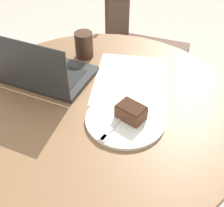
# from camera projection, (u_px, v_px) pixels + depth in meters

# --- Properties ---
(dining_table) EXTENTS (1.03, 1.03, 0.72)m
(dining_table) POSITION_uv_depth(u_px,v_px,m) (100.00, 129.00, 1.20)
(dining_table) COLOR brown
(dining_table) RESTS_ON ground_plane
(chair) EXTENTS (0.54, 0.54, 0.88)m
(chair) POSITION_uv_depth(u_px,v_px,m) (139.00, 50.00, 1.88)
(chair) COLOR #472D1E
(chair) RESTS_ON ground_plane
(paper_document) EXTENTS (0.39, 0.33, 0.00)m
(paper_document) POSITION_uv_depth(u_px,v_px,m) (130.00, 80.00, 1.22)
(paper_document) COLOR white
(paper_document) RESTS_ON dining_table
(plate) EXTENTS (0.27, 0.27, 0.01)m
(plate) POSITION_uv_depth(u_px,v_px,m) (125.00, 119.00, 1.05)
(plate) COLOR silver
(plate) RESTS_ON dining_table
(cake_slice) EXTENTS (0.11, 0.11, 0.05)m
(cake_slice) POSITION_uv_depth(u_px,v_px,m) (131.00, 112.00, 1.03)
(cake_slice) COLOR brown
(cake_slice) RESTS_ON plate
(fork) EXTENTS (0.15, 0.11, 0.00)m
(fork) POSITION_uv_depth(u_px,v_px,m) (112.00, 128.00, 1.01)
(fork) COLOR silver
(fork) RESTS_ON plate
(coffee_glass) EXTENTS (0.08, 0.08, 0.11)m
(coffee_glass) POSITION_uv_depth(u_px,v_px,m) (84.00, 45.00, 1.32)
(coffee_glass) COLOR #3D2619
(coffee_glass) RESTS_ON dining_table
(laptop) EXTENTS (0.36, 0.41, 0.22)m
(laptop) POSITION_uv_depth(u_px,v_px,m) (42.00, 71.00, 1.20)
(laptop) COLOR #2D2D2D
(laptop) RESTS_ON dining_table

